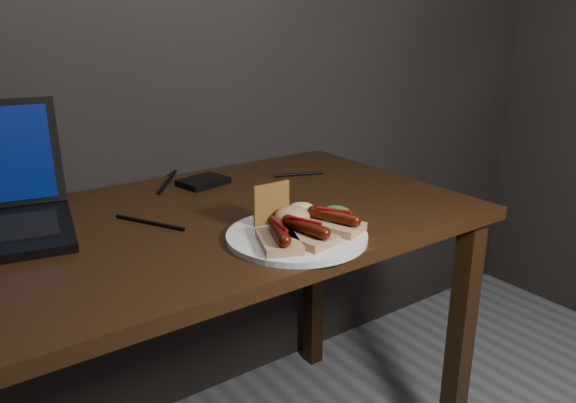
# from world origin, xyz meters

# --- Properties ---
(desk) EXTENTS (1.40, 0.70, 0.75)m
(desk) POSITION_xyz_m (0.00, 1.38, 0.66)
(desk) COLOR black
(desk) RESTS_ON ground
(hard_drive) EXTENTS (0.13, 0.11, 0.02)m
(hard_drive) POSITION_xyz_m (0.21, 1.60, 0.76)
(hard_drive) COLOR black
(hard_drive) RESTS_ON desk
(desk_cables) EXTENTS (1.04, 0.44, 0.01)m
(desk_cables) POSITION_xyz_m (-0.00, 1.52, 0.75)
(desk_cables) COLOR black
(desk_cables) RESTS_ON desk
(plate) EXTENTS (0.34, 0.34, 0.01)m
(plate) POSITION_xyz_m (0.19, 1.16, 0.76)
(plate) COLOR silver
(plate) RESTS_ON desk
(bread_sausage_left) EXTENTS (0.11, 0.13, 0.04)m
(bread_sausage_left) POSITION_xyz_m (0.13, 1.13, 0.78)
(bread_sausage_left) COLOR tan
(bread_sausage_left) RESTS_ON plate
(bread_sausage_center) EXTENTS (0.09, 0.12, 0.04)m
(bread_sausage_center) POSITION_xyz_m (0.18, 1.12, 0.78)
(bread_sausage_center) COLOR tan
(bread_sausage_center) RESTS_ON plate
(bread_sausage_right) EXTENTS (0.11, 0.13, 0.04)m
(bread_sausage_right) POSITION_xyz_m (0.26, 1.13, 0.78)
(bread_sausage_right) COLOR tan
(bread_sausage_right) RESTS_ON plate
(crispbread) EXTENTS (0.09, 0.01, 0.08)m
(crispbread) POSITION_xyz_m (0.18, 1.24, 0.80)
(crispbread) COLOR #A46C2C
(crispbread) RESTS_ON plate
(salad_greens) EXTENTS (0.07, 0.07, 0.04)m
(salad_greens) POSITION_xyz_m (0.28, 1.15, 0.78)
(salad_greens) COLOR #175611
(salad_greens) RESTS_ON plate
(salsa_mound) EXTENTS (0.07, 0.07, 0.04)m
(salsa_mound) POSITION_xyz_m (0.21, 1.20, 0.78)
(salsa_mound) COLOR maroon
(salsa_mound) RESTS_ON plate
(coleslaw_mound) EXTENTS (0.06, 0.06, 0.04)m
(coleslaw_mound) POSITION_xyz_m (0.25, 1.22, 0.78)
(coleslaw_mound) COLOR beige
(coleslaw_mound) RESTS_ON plate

